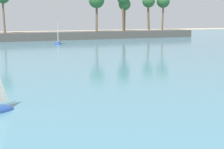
% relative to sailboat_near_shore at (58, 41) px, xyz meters
% --- Properties ---
extents(sailboat_near_shore, '(2.39, 4.57, 6.35)m').
position_rel_sailboat_near_shore_xyz_m(sailboat_near_shore, '(0.00, 0.00, 0.00)').
color(sailboat_near_shore, '#234793').
rests_on(sailboat_near_shore, sea).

